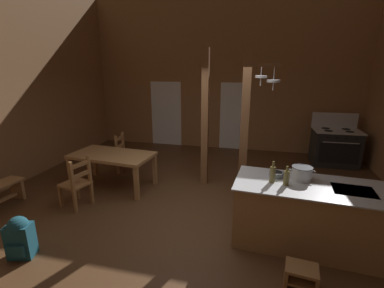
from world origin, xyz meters
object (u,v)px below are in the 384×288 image
(backpack, at_px, (20,236))
(stockpot_on_counter, at_px, (302,173))
(bottle_tall_on_counter, at_px, (273,174))
(ladderback_chair_by_post, at_px, (126,154))
(ladderback_chair_near_window, at_px, (77,183))
(stove_range, at_px, (335,147))
(mixing_bowl_on_counter, at_px, (276,174))
(kitchen_island, at_px, (311,215))
(bottle_short_on_counter, at_px, (286,178))
(step_stool, at_px, (301,276))
(dining_table, at_px, (112,158))

(backpack, xyz_separation_m, stockpot_on_counter, (3.68, 1.36, 0.71))
(stockpot_on_counter, bearing_deg, backpack, -159.71)
(bottle_tall_on_counter, bearing_deg, stockpot_on_counter, 24.06)
(backpack, bearing_deg, bottle_tall_on_counter, 19.79)
(ladderback_chair_by_post, distance_m, stockpot_on_counter, 4.20)
(ladderback_chair_near_window, relative_size, bottle_tall_on_counter, 3.02)
(stove_range, xyz_separation_m, mixing_bowl_on_counter, (-1.72, -3.57, 0.48))
(kitchen_island, bearing_deg, ladderback_chair_by_post, 152.65)
(bottle_short_on_counter, bearing_deg, ladderback_chair_near_window, 175.39)
(ladderback_chair_near_window, bearing_deg, ladderback_chair_by_post, 87.73)
(stockpot_on_counter, distance_m, mixing_bowl_on_counter, 0.35)
(kitchen_island, height_order, ladderback_chair_near_window, ladderback_chair_near_window)
(backpack, xyz_separation_m, bottle_short_on_counter, (3.45, 1.12, 0.72))
(backpack, relative_size, mixing_bowl_on_counter, 2.82)
(ladderback_chair_by_post, relative_size, bottle_tall_on_counter, 3.02)
(step_stool, relative_size, dining_table, 0.22)
(stove_range, relative_size, ladderback_chair_near_window, 1.39)
(stockpot_on_counter, bearing_deg, bottle_tall_on_counter, -155.94)
(stove_range, height_order, ladderback_chair_by_post, stove_range)
(kitchen_island, xyz_separation_m, stockpot_on_counter, (-0.16, 0.16, 0.56))
(mixing_bowl_on_counter, bearing_deg, stove_range, 64.20)
(ladderback_chair_near_window, bearing_deg, mixing_bowl_on_counter, -0.19)
(ladderback_chair_by_post, height_order, mixing_bowl_on_counter, mixing_bowl_on_counter)
(ladderback_chair_by_post, height_order, stockpot_on_counter, stockpot_on_counter)
(stove_range, xyz_separation_m, stockpot_on_counter, (-1.38, -3.60, 0.54))
(stove_range, height_order, bottle_tall_on_counter, stove_range)
(dining_table, relative_size, bottle_short_on_counter, 6.44)
(dining_table, bearing_deg, stove_range, 27.74)
(backpack, xyz_separation_m, bottle_tall_on_counter, (3.27, 1.18, 0.74))
(backpack, bearing_deg, stockpot_on_counter, 20.29)
(ladderback_chair_by_post, bearing_deg, step_stool, -38.78)
(kitchen_island, xyz_separation_m, bottle_tall_on_counter, (-0.58, -0.02, 0.59))
(stockpot_on_counter, height_order, bottle_tall_on_counter, bottle_tall_on_counter)
(dining_table, xyz_separation_m, mixing_bowl_on_counter, (3.25, -0.95, 0.31))
(stove_range, relative_size, ladderback_chair_by_post, 1.39)
(ladderback_chair_by_post, bearing_deg, mixing_bowl_on_counter, -28.16)
(ladderback_chair_by_post, xyz_separation_m, backpack, (0.04, -3.21, -0.14))
(mixing_bowl_on_counter, bearing_deg, step_stool, -76.26)
(ladderback_chair_near_window, xyz_separation_m, stockpot_on_counter, (3.80, -0.05, 0.57))
(stockpot_on_counter, bearing_deg, step_stool, -93.72)
(ladderback_chair_near_window, distance_m, bottle_tall_on_counter, 3.45)
(backpack, distance_m, bottle_tall_on_counter, 3.55)
(dining_table, relative_size, ladderback_chair_near_window, 1.87)
(mixing_bowl_on_counter, relative_size, bottle_short_on_counter, 0.76)
(mixing_bowl_on_counter, relative_size, bottle_tall_on_counter, 0.67)
(kitchen_island, bearing_deg, dining_table, 162.93)
(ladderback_chair_near_window, xyz_separation_m, ladderback_chair_by_post, (0.07, 1.80, 0.00))
(step_stool, bearing_deg, kitchen_island, 75.91)
(stove_range, height_order, dining_table, stove_range)
(kitchen_island, distance_m, bottle_short_on_counter, 0.70)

